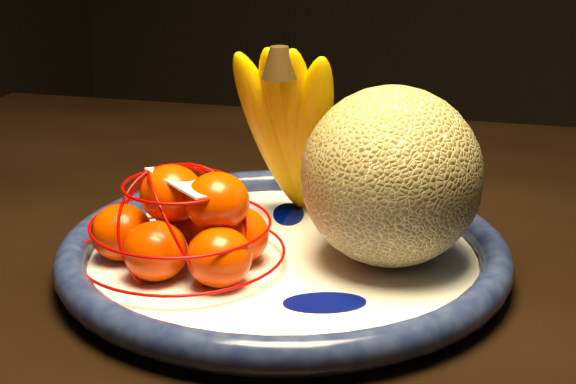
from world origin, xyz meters
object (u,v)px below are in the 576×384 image
at_px(banana_bunch, 291,124).
at_px(dining_table, 463,315).
at_px(fruit_bowl, 284,254).
at_px(cantaloupe, 391,176).
at_px(mandarin_bag, 185,228).

bearing_deg(banana_bunch, dining_table, 11.43).
bearing_deg(dining_table, banana_bunch, -171.47).
bearing_deg(fruit_bowl, dining_table, 43.84).
bearing_deg(cantaloupe, fruit_bowl, -166.07).
bearing_deg(mandarin_bag, cantaloupe, 25.30).
distance_m(dining_table, cantaloupe, 0.21).
height_order(cantaloupe, banana_bunch, banana_bunch).
bearing_deg(dining_table, mandarin_bag, -145.84).
height_order(dining_table, fruit_bowl, fruit_bowl).
bearing_deg(dining_table, cantaloupe, -121.74).
xyz_separation_m(fruit_bowl, cantaloupe, (0.09, 0.02, 0.08)).
relative_size(fruit_bowl, mandarin_bag, 1.78).
distance_m(banana_bunch, mandarin_bag, 0.15).
height_order(dining_table, banana_bunch, banana_bunch).
height_order(cantaloupe, mandarin_bag, cantaloupe).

